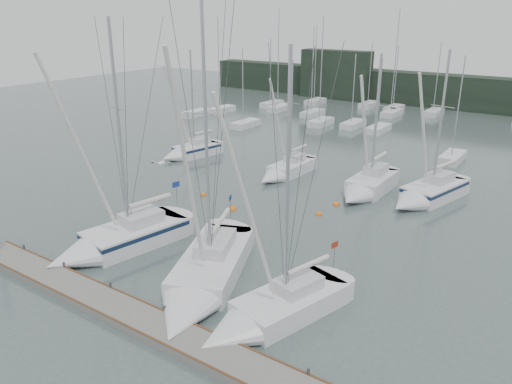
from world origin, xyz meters
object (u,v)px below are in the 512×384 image
buoy_b (336,205)px  buoy_d (319,215)px  sailboat_mid_c (366,188)px  buoy_a (233,209)px  sailboat_near_left (111,243)px  sailboat_mid_b (284,172)px  sailboat_mid_d (424,195)px  sailboat_mid_a (188,152)px  sailboat_near_right (264,316)px  sailboat_near_center (200,284)px  buoy_c (204,195)px

buoy_b → buoy_d: buoy_b is taller
sailboat_mid_c → buoy_a: (-7.10, -8.68, -0.63)m
sailboat_near_left → sailboat_mid_b: 18.99m
sailboat_mid_c → sailboat_mid_d: 4.61m
buoy_b → sailboat_mid_c: bearing=73.6°
sailboat_mid_d → sailboat_mid_b: bearing=-161.9°
sailboat_mid_a → sailboat_mid_c: sailboat_mid_c is taller
buoy_b → sailboat_mid_b: bearing=152.6°
sailboat_near_right → buoy_b: (-4.06, 16.36, -0.53)m
sailboat_near_right → sailboat_mid_b: (-11.10, 20.00, -0.02)m
sailboat_near_center → buoy_b: sailboat_near_center is taller
buoy_a → sailboat_near_left: bearing=-101.2°
sailboat_mid_a → buoy_d: sailboat_mid_a is taller
sailboat_near_right → sailboat_mid_c: 19.96m
sailboat_near_left → sailboat_near_right: size_ratio=1.08×
sailboat_mid_a → sailboat_mid_b: sailboat_mid_a is taller
sailboat_near_center → sailboat_mid_a: sailboat_near_center is taller
sailboat_near_center → buoy_d: (0.12, 13.38, -0.56)m
sailboat_mid_d → buoy_b: (-5.48, -4.42, -0.63)m
buoy_d → sailboat_near_left: bearing=-121.6°
sailboat_near_left → buoy_d: bearing=69.3°
sailboat_mid_d → buoy_a: size_ratio=20.46×
sailboat_near_center → buoy_c: sailboat_near_center is taller
sailboat_near_left → buoy_d: size_ratio=30.86×
sailboat_near_center → sailboat_mid_b: sailboat_near_center is taller
buoy_c → buoy_d: size_ratio=1.03×
sailboat_near_right → buoy_d: 14.51m
sailboat_mid_a → sailboat_mid_b: bearing=12.5°
sailboat_near_right → sailboat_mid_d: bearing=101.9°
buoy_c → buoy_d: buoy_c is taller
sailboat_near_center → sailboat_mid_d: 21.12m
sailboat_mid_d → sailboat_near_right: bearing=-79.3°
buoy_c → sailboat_near_left: bearing=-80.5°
buoy_d → buoy_a: bearing=-154.5°
sailboat_near_left → sailboat_near_right: 12.21m
sailboat_near_center → sailboat_mid_b: size_ratio=1.45×
sailboat_near_right → sailboat_mid_b: 22.88m
sailboat_near_left → sailboat_mid_c: (9.09, 18.68, -0.02)m
sailboat_mid_c → buoy_b: size_ratio=21.83×
sailboat_near_center → buoy_b: size_ratio=28.98×
sailboat_mid_c → buoy_d: (-1.20, -5.86, -0.63)m
sailboat_near_left → buoy_c: (-1.85, 11.11, -0.65)m
sailboat_near_right → buoy_d: bearing=123.0°
sailboat_near_left → buoy_a: (1.98, 10.00, -0.65)m
buoy_a → sailboat_mid_b: bearing=95.9°
sailboat_near_left → buoy_c: 11.28m
sailboat_near_center → sailboat_mid_b: 20.64m
sailboat_mid_b → buoy_b: (7.04, -3.64, -0.51)m
sailboat_near_center → buoy_d: size_ratio=32.69×
sailboat_near_right → sailboat_mid_d: size_ratio=1.12×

